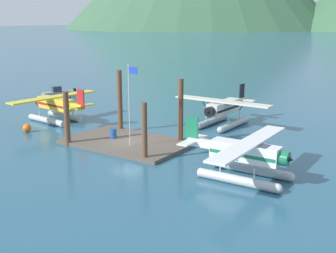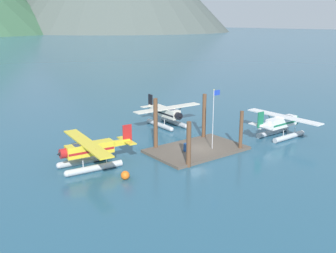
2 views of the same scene
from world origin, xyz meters
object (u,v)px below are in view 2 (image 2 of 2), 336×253
at_px(seaplane_yellow_port_fwd, 90,152).
at_px(seaplane_white_stbd_aft, 281,125).
at_px(flagpole, 214,113).
at_px(seaplane_cream_bow_right, 167,115).
at_px(fuel_drum, 186,147).
at_px(mooring_buoy, 125,175).

bearing_deg(seaplane_yellow_port_fwd, seaplane_white_stbd_aft, -11.48).
height_order(seaplane_yellow_port_fwd, seaplane_white_stbd_aft, same).
bearing_deg(flagpole, seaplane_cream_bow_right, 78.43).
height_order(flagpole, fuel_drum, flagpole).
height_order(fuel_drum, seaplane_yellow_port_fwd, seaplane_yellow_port_fwd).
relative_size(flagpole, fuel_drum, 7.74).
bearing_deg(flagpole, seaplane_yellow_port_fwd, 164.00).
bearing_deg(seaplane_white_stbd_aft, mooring_buoy, 179.79).
xyz_separation_m(mooring_buoy, seaplane_white_stbd_aft, (22.84, -0.08, 1.17)).
bearing_deg(fuel_drum, seaplane_yellow_port_fwd, 165.67).
relative_size(flagpole, seaplane_white_stbd_aft, 0.65).
xyz_separation_m(fuel_drum, seaplane_cream_bow_right, (5.39, 10.71, 0.84)).
distance_m(seaplane_cream_bow_right, seaplane_yellow_port_fwd, 17.66).
relative_size(fuel_drum, mooring_buoy, 1.07).
xyz_separation_m(fuel_drum, seaplane_white_stbd_aft, (13.72, -2.24, 0.84)).
bearing_deg(mooring_buoy, seaplane_yellow_port_fwd, 104.06).
distance_m(fuel_drum, seaplane_cream_bow_right, 12.02).
relative_size(flagpole, seaplane_cream_bow_right, 0.65).
height_order(mooring_buoy, seaplane_cream_bow_right, seaplane_cream_bow_right).
xyz_separation_m(flagpole, seaplane_white_stbd_aft, (10.76, -1.07, -2.91)).
bearing_deg(seaplane_white_stbd_aft, flagpole, 174.31).
bearing_deg(seaplane_yellow_port_fwd, seaplane_cream_bow_right, 27.20).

